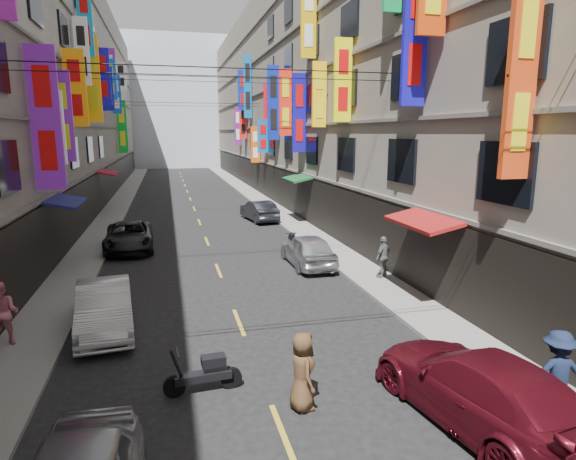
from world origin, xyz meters
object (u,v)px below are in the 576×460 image
car_left_far (129,236)px  scooter_crossing (204,374)px  car_right_mid (308,250)px  pedestrian_rfar (383,257)px  car_left_mid (104,307)px  pedestrian_lfar (2,314)px  scooter_far_right (292,243)px  car_right_near (481,388)px  pedestrian_rnear (557,373)px  pedestrian_crossing (302,371)px  car_right_far (259,211)px

car_left_far → scooter_crossing: bearing=-82.0°
car_right_mid → pedestrian_rfar: bearing=128.8°
car_left_mid → pedestrian_lfar: (-2.54, -0.67, 0.29)m
scooter_far_right → car_left_mid: size_ratio=0.40×
car_right_near → scooter_crossing: bearing=-35.0°
car_left_far → pedestrian_lfar: 11.56m
car_right_near → pedestrian_lfar: pedestrian_lfar is taller
car_left_far → pedestrian_rnear: pedestrian_rnear is taller
scooter_crossing → car_right_near: 5.97m
pedestrian_lfar → pedestrian_rfar: 13.29m
pedestrian_rfar → pedestrian_lfar: bearing=-19.5°
car_right_mid → pedestrian_rnear: (1.59, -12.67, 0.30)m
pedestrian_rfar → pedestrian_crossing: size_ratio=0.97×
scooter_crossing → pedestrian_lfar: bearing=50.8°
car_right_mid → car_left_mid: bearing=34.0°
car_right_far → pedestrian_crossing: size_ratio=2.43×
car_left_mid → car_right_near: bearing=-46.8°
car_left_mid → pedestrian_rfar: (10.33, 2.64, 0.24)m
pedestrian_rnear → pedestrian_crossing: (-4.97, 1.66, -0.17)m
car_left_mid → car_left_far: bearing=84.0°
car_left_far → car_right_near: bearing=-67.4°
car_right_near → pedestrian_lfar: 12.25m
scooter_far_right → car_right_far: bearing=-73.6°
car_right_near → car_right_far: (0.00, 24.08, -0.07)m
car_right_far → scooter_far_right: bearing=81.2°
car_right_near → pedestrian_crossing: size_ratio=3.05×
car_right_near → car_right_far: 24.08m
car_left_mid → pedestrian_rnear: 11.98m
scooter_far_right → pedestrian_crossing: bearing=92.9°
scooter_far_right → car_right_near: car_right_near is taller
car_right_mid → pedestrian_rfar: size_ratio=2.54×
car_right_near → pedestrian_rfar: 9.84m
car_left_mid → pedestrian_crossing: (4.62, -5.52, 0.14)m
scooter_far_right → pedestrian_lfar: size_ratio=0.98×
scooter_far_right → pedestrian_lfar: (-10.52, -8.96, 0.58)m
car_right_mid → pedestrian_lfar: 12.21m
car_left_mid → pedestrian_lfar: bearing=-171.1°
pedestrian_lfar → car_right_far: bearing=66.0°
pedestrian_lfar → pedestrian_rnear: 13.76m
car_left_mid → pedestrian_rfar: pedestrian_rfar is taller
car_right_near → pedestrian_rfar: bearing=-113.0°
car_left_mid → pedestrian_lfar: 2.64m
car_left_far → pedestrian_rnear: size_ratio=2.76×
pedestrian_crossing → pedestrian_rfar: bearing=-39.6°
car_left_far → pedestrian_lfar: (-2.54, -11.27, 0.32)m
car_left_far → pedestrian_crossing: 16.76m
scooter_crossing → car_right_near: (5.37, -2.59, 0.33)m
car_left_mid → scooter_crossing: bearing=-64.7°
car_left_mid → pedestrian_crossing: 7.20m
scooter_crossing → car_right_near: size_ratio=0.34×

